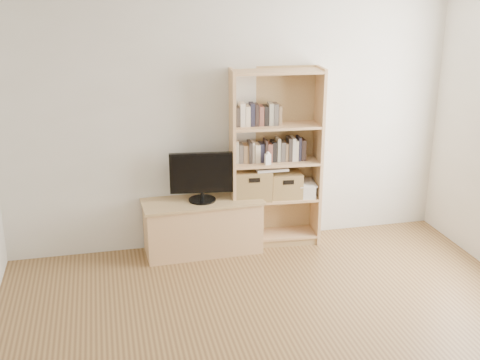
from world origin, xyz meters
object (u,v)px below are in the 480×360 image
object	(u,v)px
tv_stand	(203,227)
basket_right	(286,185)
television	(202,177)
laptop	(271,168)
baby_monitor	(268,159)
basket_left	(252,184)
bookshelf	(276,159)

from	to	relation	value
tv_stand	basket_right	xyz separation A→B (m)	(0.87, 0.04, 0.37)
tv_stand	television	xyz separation A→B (m)	(0.00, 0.00, 0.53)
television	laptop	world-z (taller)	television
tv_stand	baby_monitor	bearing A→B (deg)	-5.66
baby_monitor	basket_left	world-z (taller)	baby_monitor
baby_monitor	basket_left	xyz separation A→B (m)	(-0.13, 0.11, -0.28)
laptop	basket_right	bearing A→B (deg)	0.90
bookshelf	basket_left	distance (m)	0.35
basket_left	laptop	distance (m)	0.25
basket_left	laptop	xyz separation A→B (m)	(0.19, -0.02, 0.16)
laptop	television	bearing A→B (deg)	-175.62
tv_stand	laptop	size ratio (longest dim) A/B	3.57
bookshelf	laptop	world-z (taller)	bookshelf
baby_monitor	basket_left	bearing A→B (deg)	135.12
tv_stand	baby_monitor	xyz separation A→B (m)	(0.65, -0.04, 0.68)
basket_right	laptop	xyz separation A→B (m)	(-0.16, 0.00, 0.19)
television	basket_right	bearing A→B (deg)	9.99
bookshelf	television	xyz separation A→B (m)	(-0.76, -0.05, -0.12)
tv_stand	baby_monitor	distance (m)	0.94
baby_monitor	laptop	distance (m)	0.15
tv_stand	bookshelf	distance (m)	1.00
television	tv_stand	bearing A→B (deg)	0.00
tv_stand	laptop	xyz separation A→B (m)	(0.71, 0.04, 0.56)
tv_stand	basket_left	distance (m)	0.66
tv_stand	baby_monitor	world-z (taller)	baby_monitor
basket_right	laptop	bearing A→B (deg)	-174.84
tv_stand	basket_left	size ratio (longest dim) A/B	3.09
tv_stand	basket_right	world-z (taller)	basket_right
television	laptop	distance (m)	0.71
tv_stand	bookshelf	bearing A→B (deg)	1.87
laptop	basket_left	bearing A→B (deg)	173.83
basket_left	basket_right	distance (m)	0.35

